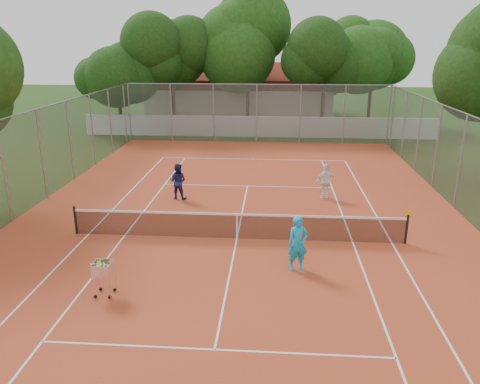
# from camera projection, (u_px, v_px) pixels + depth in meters

# --- Properties ---
(ground) EXTENTS (120.00, 120.00, 0.00)m
(ground) POSITION_uv_depth(u_px,v_px,m) (237.00, 239.00, 16.86)
(ground) COLOR #1A340E
(ground) RESTS_ON ground
(court_pad) EXTENTS (18.00, 34.00, 0.02)m
(court_pad) POSITION_uv_depth(u_px,v_px,m) (237.00, 239.00, 16.85)
(court_pad) COLOR #B84423
(court_pad) RESTS_ON ground
(court_lines) EXTENTS (10.98, 23.78, 0.01)m
(court_lines) POSITION_uv_depth(u_px,v_px,m) (237.00, 238.00, 16.85)
(court_lines) COLOR white
(court_lines) RESTS_ON court_pad
(tennis_net) EXTENTS (11.88, 0.10, 0.98)m
(tennis_net) POSITION_uv_depth(u_px,v_px,m) (237.00, 226.00, 16.70)
(tennis_net) COLOR black
(tennis_net) RESTS_ON court_pad
(perimeter_fence) EXTENTS (18.00, 34.00, 4.00)m
(perimeter_fence) POSITION_uv_depth(u_px,v_px,m) (237.00, 186.00, 16.24)
(perimeter_fence) COLOR slate
(perimeter_fence) RESTS_ON ground
(boundary_wall) EXTENTS (26.00, 0.30, 1.50)m
(boundary_wall) POSITION_uv_depth(u_px,v_px,m) (258.00, 127.00, 34.65)
(boundary_wall) COLOR silver
(boundary_wall) RESTS_ON ground
(clubhouse) EXTENTS (16.40, 9.00, 4.40)m
(clubhouse) POSITION_uv_depth(u_px,v_px,m) (241.00, 92.00, 43.83)
(clubhouse) COLOR beige
(clubhouse) RESTS_ON ground
(tropical_trees) EXTENTS (29.00, 19.00, 10.00)m
(tropical_trees) POSITION_uv_depth(u_px,v_px,m) (260.00, 65.00, 36.19)
(tropical_trees) COLOR black
(tropical_trees) RESTS_ON ground
(player_near) EXTENTS (0.73, 0.58, 1.75)m
(player_near) POSITION_uv_depth(u_px,v_px,m) (298.00, 244.00, 14.30)
(player_near) COLOR #19A1D5
(player_near) RESTS_ON court_pad
(player_far_left) EXTENTS (0.88, 0.74, 1.62)m
(player_far_left) POSITION_uv_depth(u_px,v_px,m) (178.00, 181.00, 20.89)
(player_far_left) COLOR navy
(player_far_left) RESTS_ON court_pad
(player_far_right) EXTENTS (1.00, 0.64, 1.59)m
(player_far_right) POSITION_uv_depth(u_px,v_px,m) (326.00, 181.00, 20.92)
(player_far_right) COLOR white
(player_far_right) RESTS_ON court_pad
(ball_hopper) EXTENTS (0.56, 0.56, 1.10)m
(ball_hopper) POSITION_uv_depth(u_px,v_px,m) (104.00, 277.00, 12.94)
(ball_hopper) COLOR silver
(ball_hopper) RESTS_ON court_pad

